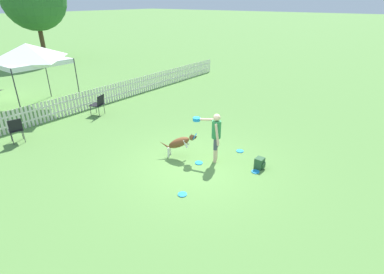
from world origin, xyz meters
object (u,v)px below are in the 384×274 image
Objects in this scene: frisbee_midfield at (240,151)px; backpack_on_grass at (260,163)px; frisbee_near_dog at (255,172)px; canopy_tent_main at (27,54)px; frisbee_near_handler at (199,163)px; frisbee_far_scatter at (182,194)px; handler_person at (215,132)px; leaping_dog at (180,142)px; folding_chair_blue_left at (16,128)px; folding_chair_center at (98,103)px.

frisbee_midfield is 0.70× the size of backpack_on_grass.
frisbee_near_dog is 1.00× the size of frisbee_midfield.
canopy_tent_main is (-1.91, 9.63, 2.49)m from frisbee_midfield.
frisbee_near_handler is at bearing -87.36° from canopy_tent_main.
canopy_tent_main is at bearing 92.64° from frisbee_near_handler.
backpack_on_grass is at bearing -121.39° from frisbee_midfield.
frisbee_far_scatter is at bearing -158.06° from frisbee_near_handler.
handler_person is 1.32× the size of leaping_dog.
frisbee_near_dog is 1.36m from frisbee_midfield.
handler_person is 4.61× the size of backpack_on_grass.
handler_person is 7.01m from folding_chair_blue_left.
backpack_on_grass is 10.96m from canopy_tent_main.
folding_chair_center is at bearing 82.59° from frisbee_near_handler.
frisbee_near_dog is at bearing 128.47° from folding_chair_blue_left.
backpack_on_grass is 7.67m from folding_chair_center.
leaping_dog is 2.51m from frisbee_near_dog.
handler_person is 1.48m from frisbee_midfield.
backpack_on_grass reaches higher than frisbee_midfield.
frisbee_midfield is (1.54, -1.35, -0.51)m from leaping_dog.
frisbee_near_dog is 0.08× the size of canopy_tent_main.
leaping_dog reaches higher than frisbee_near_handler.
folding_chair_center reaches higher than frisbee_near_dog.
handler_person reaches higher than frisbee_midfield.
canopy_tent_main is (-1.20, 2.97, 1.96)m from folding_chair_center.
frisbee_far_scatter is (-1.60, -0.65, 0.00)m from frisbee_near_handler.
frisbee_near_dog is 0.32m from backpack_on_grass.
handler_person is at bearing 107.61° from backpack_on_grass.
leaping_dog reaches higher than frisbee_midfield.
handler_person is 6.59× the size of frisbee_far_scatter.
frisbee_far_scatter is 0.08× the size of canopy_tent_main.
frisbee_near_handler is at bearing 157.34° from frisbee_midfield.
frisbee_near_dog is (0.65, -2.37, -0.51)m from leaping_dog.
frisbee_near_handler is 0.26× the size of folding_chair_blue_left.
folding_chair_center is at bearing 90.70° from backpack_on_grass.
leaping_dog reaches higher than backpack_on_grass.
frisbee_near_handler is at bearing 110.14° from frisbee_near_dog.
handler_person is 6.59× the size of frisbee_near_handler.
canopy_tent_main is at bearing 95.47° from frisbee_near_dog.
frisbee_near_handler is at bearing 118.26° from backpack_on_grass.
backpack_on_grass is (0.44, -1.37, -0.82)m from handler_person.
frisbee_near_dog is 0.26× the size of folding_chair_center.
folding_chair_center is (-0.71, 6.65, 0.54)m from frisbee_midfield.
handler_person is 1.19m from leaping_dog.
folding_chair_blue_left is at bearing -19.78° from folding_chair_center.
handler_person reaches higher than folding_chair_center.
frisbee_far_scatter is at bearing 114.50° from folding_chair_blue_left.
canopy_tent_main is at bearing -112.81° from leaping_dog.
folding_chair_blue_left reaches higher than frisbee_midfield.
folding_chair_blue_left is at bearing 122.68° from frisbee_midfield.
backpack_on_grass is (-0.62, -1.01, 0.16)m from frisbee_midfield.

